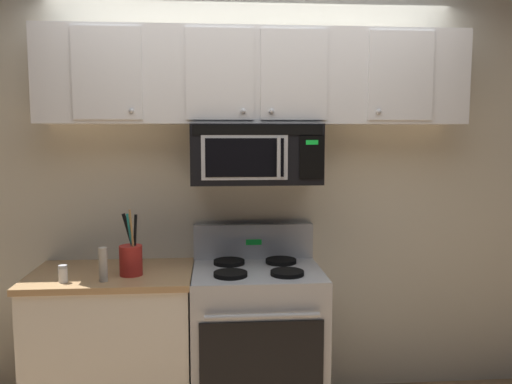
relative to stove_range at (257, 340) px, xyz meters
name	(u,v)px	position (x,y,z in m)	size (l,w,h in m)	color
back_wall	(252,187)	(0.00, 0.37, 0.88)	(5.20, 0.10, 2.70)	silver
stove_range	(257,340)	(0.00, 0.00, 0.00)	(0.76, 0.69, 1.12)	#B7BABF
over_range_microwave	(255,154)	(0.00, 0.12, 1.11)	(0.76, 0.43, 0.35)	black
upper_cabinets	(255,78)	(0.00, 0.15, 1.56)	(2.50, 0.36, 0.55)	silver
counter_segment	(114,346)	(-0.84, 0.01, -0.02)	(0.93, 0.65, 0.90)	white
utensil_crock_red	(131,258)	(-0.72, -0.07, 0.53)	(0.13, 0.13, 0.38)	red
salt_shaker	(63,274)	(-1.06, -0.20, 0.48)	(0.05, 0.05, 0.09)	white
pepper_mill	(103,265)	(-0.85, -0.19, 0.52)	(0.05, 0.05, 0.19)	#B7B2A8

